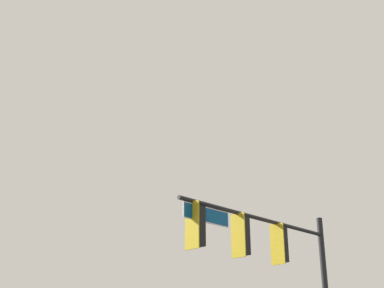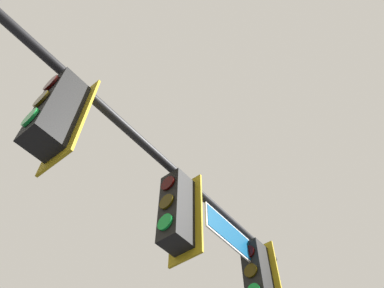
{
  "view_description": "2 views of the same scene",
  "coord_description": "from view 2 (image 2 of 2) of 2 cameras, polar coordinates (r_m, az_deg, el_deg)",
  "views": [
    {
      "loc": [
        7.75,
        6.97,
        1.38
      ],
      "look_at": [
        -1.32,
        -6.44,
        7.64
      ],
      "focal_mm": 50.0,
      "sensor_mm": 36.0,
      "label": 1
    },
    {
      "loc": [
        -4.44,
        -8.09,
        1.28
      ],
      "look_at": [
        -1.23,
        -4.26,
        7.67
      ],
      "focal_mm": 35.0,
      "sensor_mm": 36.0,
      "label": 2
    }
  ],
  "objects": [
    {
      "name": "signal_pole_near",
      "position": [
        4.05,
        -14.01,
        -4.28
      ],
      "size": [
        6.97,
        1.63,
        5.8
      ],
      "color": "black",
      "rests_on": "ground_plane"
    }
  ]
}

